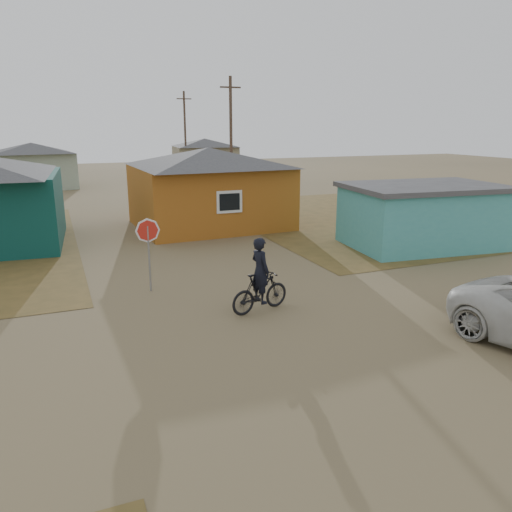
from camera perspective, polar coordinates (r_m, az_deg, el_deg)
The scene contains 10 objects.
ground at distance 12.10m, azimuth 3.08°, elevation -9.61°, with size 120.00×120.00×0.00m, color #756443.
grass_ne at distance 30.04m, azimuth 16.87°, elevation 4.63°, with size 20.00×18.00×0.00m, color brown.
house_yellow at distance 25.19m, azimuth -5.37°, elevation 7.94°, with size 7.72×6.76×3.90m.
shed_turquoise at distance 22.06m, azimuth 18.50°, elevation 4.44°, with size 6.71×4.93×2.60m.
house_pale_west at distance 44.07m, azimuth -24.11°, elevation 9.48°, with size 7.04×6.15×3.60m.
house_beige_east at distance 52.17m, azimuth -5.85°, elevation 11.31°, with size 6.95×6.05×3.60m.
utility_pole_near at distance 33.87m, azimuth -2.87°, elevation 13.36°, with size 1.40×0.20×8.00m.
utility_pole_far at distance 49.49m, azimuth -8.10°, elevation 13.70°, with size 1.40×0.20×8.00m.
stop_sign at distance 15.37m, azimuth -12.24°, elevation 2.07°, with size 0.71×0.30×2.29m.
cyclist at distance 13.62m, azimuth 0.48°, elevation -3.32°, with size 1.91×0.95×2.08m.
Camera 1 is at (-4.75, -9.94, 5.00)m, focal length 35.00 mm.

